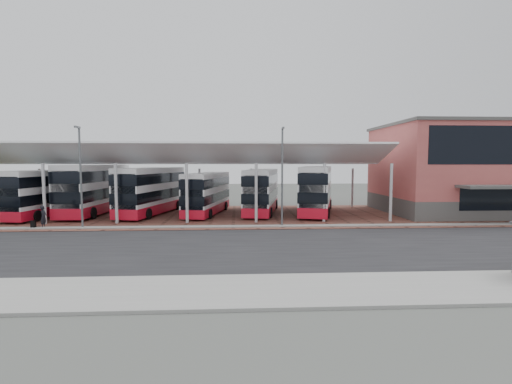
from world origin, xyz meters
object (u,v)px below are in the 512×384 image
bus_1 (96,189)px  bus_2 (152,191)px  bus_3 (207,194)px  bus_4 (262,191)px  bus_5 (317,190)px  terminal (473,169)px  bus_0 (49,193)px  pedestrian (44,217)px

bus_1 → bus_2: 5.89m
bus_3 → bus_4: bus_4 is taller
bus_1 → bus_5: (22.70, -0.78, -0.09)m
bus_2 → bus_5: 16.85m
bus_3 → bus_4: 5.64m
bus_1 → bus_4: size_ratio=1.09×
terminal → bus_5: size_ratio=1.54×
bus_0 → bus_4: 21.05m
bus_0 → terminal: bearing=9.3°
bus_5 → pedestrian: size_ratio=6.76×
bus_0 → bus_4: (21.02, 1.14, 0.01)m
terminal → bus_5: (-16.44, 0.31, -2.21)m
bus_0 → bus_3: 15.43m
bus_2 → bus_3: bus_2 is taller
bus_4 → bus_1: bearing=-170.8°
bus_4 → pedestrian: (-18.02, -8.14, -1.36)m
bus_1 → pedestrian: bearing=-93.1°
pedestrian → bus_0: bearing=19.0°
bus_4 → bus_5: bearing=6.0°
bus_1 → bus_5: bearing=1.5°
terminal → pedestrian: terminal is taller
bus_1 → bus_2: bearing=-2.7°
bus_5 → bus_2: bearing=-164.8°
terminal → bus_3: 27.81m
bus_2 → bus_4: size_ratio=1.04×
pedestrian → bus_1: bearing=-10.7°
bus_2 → bus_5: bearing=12.2°
bus_2 → pedestrian: (-6.83, -7.85, -1.45)m
terminal → bus_0: 43.18m
bus_1 → bus_4: bearing=2.3°
bus_2 → bus_3: bearing=9.1°
bus_2 → bus_5: bus_5 is taller
bus_0 → bus_4: size_ratio=0.99×
terminal → bus_0: bearing=-179.5°
bus_4 → bus_0: bearing=-166.5°
terminal → bus_0: (-43.11, -0.40, -2.37)m
pedestrian → bus_2: bearing=-45.2°
terminal → pedestrian: 40.96m
bus_1 → pedestrian: size_ratio=6.93×
bus_3 → bus_5: bus_5 is taller
bus_5 → pedestrian: 24.94m
bus_1 → bus_3: bus_1 is taller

